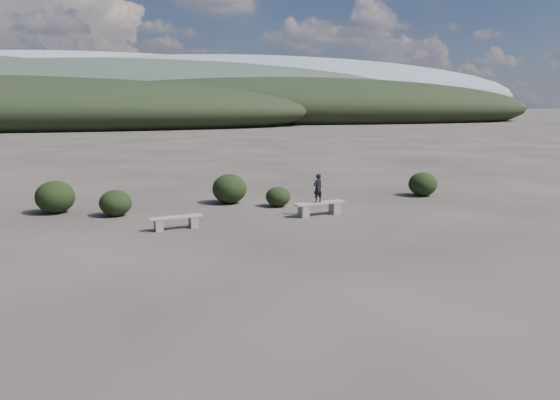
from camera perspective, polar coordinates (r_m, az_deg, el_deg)
name	(u,v)px	position (r m, az deg, el deg)	size (l,w,h in m)	color
ground	(333,272)	(12.58, 5.55, -7.51)	(1200.00, 1200.00, 0.00)	#302925
bench_left	(176,222)	(16.99, -10.80, -2.23)	(1.66, 0.60, 0.41)	slate
bench_right	(319,207)	(18.83, 4.12, -0.78)	(1.92, 0.76, 0.47)	slate
seated_person	(318,188)	(18.68, 3.97, 1.25)	(0.36, 0.24, 0.99)	black
shrub_a	(115,203)	(19.54, -16.81, -0.30)	(1.10, 1.10, 0.90)	black
shrub_b	(229,189)	(21.21, -5.30, 1.18)	(1.33, 1.33, 1.14)	black
shrub_c	(278,197)	(20.45, -0.20, 0.35)	(0.94, 0.94, 0.75)	black
shrub_e	(423,184)	(23.66, 14.69, 1.62)	(1.19, 1.19, 0.99)	black
shrub_f	(55,197)	(20.77, -22.45, 0.30)	(1.35, 1.35, 1.14)	black
mountain_ridges	(116,94)	(350.31, -16.77, 10.56)	(500.00, 400.00, 56.00)	black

